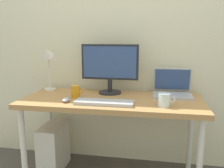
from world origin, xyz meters
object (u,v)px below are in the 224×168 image
(desk, at_px, (112,106))
(keyboard, at_px, (104,102))
(monitor, at_px, (110,66))
(glass_cup, at_px, (164,100))
(mouse, at_px, (66,100))
(coffee_mug, at_px, (76,91))
(laptop, at_px, (172,89))
(computer_tower, at_px, (54,147))
(desk_lamp, at_px, (47,59))

(desk, xyz_separation_m, keyboard, (-0.03, -0.17, 0.08))
(desk, distance_m, monitor, 0.36)
(monitor, xyz_separation_m, glass_cup, (0.46, -0.34, -0.20))
(mouse, xyz_separation_m, glass_cup, (0.74, 0.01, 0.03))
(mouse, distance_m, coffee_mug, 0.16)
(monitor, distance_m, glass_cup, 0.60)
(laptop, relative_size, keyboard, 0.73)
(desk, bearing_deg, glass_cup, -20.97)
(keyboard, relative_size, coffee_mug, 4.18)
(glass_cup, bearing_deg, computer_tower, 167.94)
(desk, height_order, computer_tower, desk)
(laptop, distance_m, glass_cup, 0.36)
(desk, relative_size, desk_lamp, 3.51)
(coffee_mug, relative_size, glass_cup, 0.84)
(desk_lamp, bearing_deg, keyboard, -30.55)
(mouse, relative_size, glass_cup, 0.72)
(laptop, bearing_deg, mouse, -155.96)
(desk_lamp, height_order, mouse, desk_lamp)
(desk, distance_m, glass_cup, 0.45)
(desk, bearing_deg, coffee_mug, -177.04)
(glass_cup, bearing_deg, mouse, -179.31)
(monitor, xyz_separation_m, computer_tower, (-0.50, -0.13, -0.74))
(coffee_mug, bearing_deg, desk, 2.96)
(glass_cup, relative_size, computer_tower, 0.30)
(monitor, relative_size, coffee_mug, 4.74)
(desk, distance_m, laptop, 0.54)
(coffee_mug, bearing_deg, desk_lamp, 148.94)
(monitor, bearing_deg, glass_cup, -36.14)
(desk_lamp, relative_size, glass_cup, 3.33)
(keyboard, height_order, glass_cup, glass_cup)
(monitor, relative_size, desk_lamp, 1.20)
(monitor, bearing_deg, coffee_mug, -141.96)
(coffee_mug, distance_m, glass_cup, 0.73)
(desk_lamp, distance_m, glass_cup, 1.12)
(laptop, xyz_separation_m, keyboard, (-0.52, -0.37, -0.05))
(monitor, distance_m, mouse, 0.50)
(glass_cup, bearing_deg, coffee_mug, 168.73)
(desk, xyz_separation_m, desk_lamp, (-0.63, 0.18, 0.35))
(glass_cup, bearing_deg, monitor, 143.86)
(computer_tower, bearing_deg, glass_cup, -12.06)
(monitor, height_order, keyboard, monitor)
(mouse, relative_size, coffee_mug, 0.86)
(coffee_mug, bearing_deg, glass_cup, -11.27)
(desk, xyz_separation_m, computer_tower, (-0.55, 0.05, -0.43))
(mouse, bearing_deg, glass_cup, 0.69)
(desk_lamp, relative_size, computer_tower, 0.99)
(desk, xyz_separation_m, coffee_mug, (-0.30, -0.02, 0.11))
(monitor, distance_m, coffee_mug, 0.37)
(mouse, bearing_deg, desk, 26.80)
(laptop, relative_size, computer_tower, 0.76)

